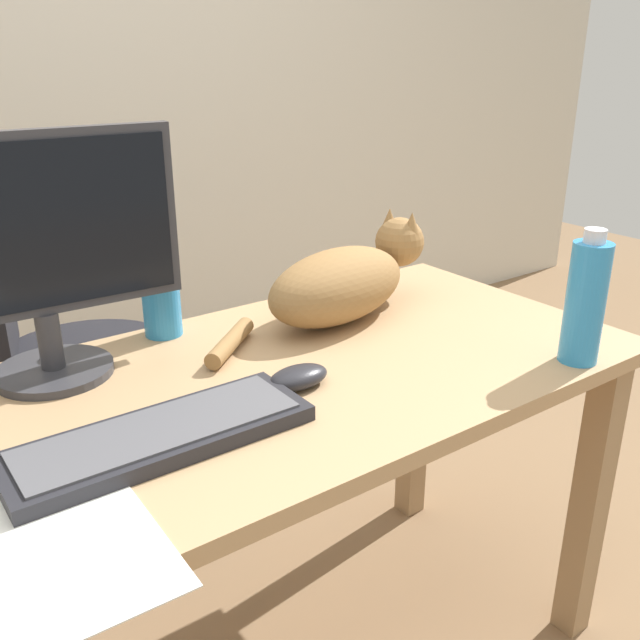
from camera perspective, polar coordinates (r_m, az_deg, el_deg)
name	(u,v)px	position (r m, az deg, el deg)	size (l,w,h in m)	color
back_wall	(2,29)	(2.53, -24.64, 20.85)	(6.00, 0.04, 2.60)	beige
desk	(273,430)	(1.27, -3.87, -8.95)	(1.36, 0.66, 0.72)	tan
office_chair	(72,400)	(1.89, -19.69, -6.22)	(0.50, 0.48, 0.94)	black
monitor	(36,249)	(1.22, -22.27, 5.39)	(0.48, 0.20, 0.41)	#333338
keyboard	(160,436)	(1.03, -12.97, -9.25)	(0.44, 0.15, 0.03)	#232328
cat	(345,280)	(1.45, 2.03, 3.28)	(0.60, 0.25, 0.20)	olive
computer_mouse	(298,377)	(1.17, -1.79, -4.72)	(0.11, 0.06, 0.04)	#232328
paper_sheet	(62,547)	(0.88, -20.38, -17.04)	(0.21, 0.30, 0.00)	white
water_bottle	(585,302)	(1.31, 20.94, 1.43)	(0.07, 0.07, 0.25)	#2D8CD1
spray_bottle	(159,280)	(1.38, -13.03, 3.25)	(0.07, 0.07, 0.24)	#2D8CD1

